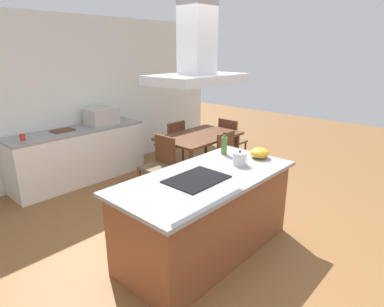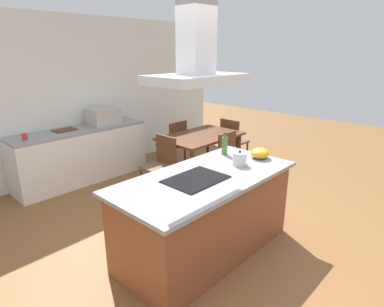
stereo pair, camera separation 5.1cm
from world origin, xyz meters
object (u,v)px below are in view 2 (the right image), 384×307
Objects in this scene: tea_kettle at (240,159)px; chair_at_left_end at (161,161)px; coffee_mug_red at (25,137)px; chair_facing_island at (232,157)px; olive_oil_bottle at (225,145)px; countertop_microwave at (104,116)px; mixing_bowl at (260,153)px; cutting_board at (65,130)px; chair_at_right_end at (232,138)px; cooktop at (196,179)px; dining_table at (201,140)px; range_hood at (196,54)px; chair_facing_back_wall at (174,141)px.

tea_kettle is 0.23× the size of chair_at_left_end.
coffee_mug_red reaches higher than chair_facing_island.
tea_kettle is 0.41m from olive_oil_bottle.
countertop_microwave is 2.33m from chair_facing_island.
mixing_bowl is 0.66× the size of cutting_board.
chair_at_left_end is (0.81, -1.41, -0.40)m from cutting_board.
cutting_board is 0.38× the size of chair_at_right_end.
chair_facing_island is (1.79, 0.85, -0.40)m from cooktop.
range_hood is at bearing -139.63° from dining_table.
olive_oil_bottle reaches higher than mixing_bowl.
tea_kettle is at bearing -125.43° from dining_table.
countertop_microwave is at bearing 75.17° from cooktop.
olive_oil_bottle is 1.20m from chair_facing_island.
tea_kettle is 0.41× the size of countertop_microwave.
range_hood is at bearing 0.00° from cooktop.
tea_kettle is 0.23× the size of chair_facing_island.
mixing_bowl is 2.46m from chair_facing_back_wall.
range_hood reaches higher than cooktop.
countertop_microwave reaches higher than chair_at_left_end.
tea_kettle reaches higher than coffee_mug_red.
mixing_bowl is 1.69m from chair_at_left_end.
coffee_mug_red is 3.12m from chair_facing_island.
coffee_mug_red is at bearing 140.32° from chair_facing_island.
chair_facing_island is at bearing -36.01° from chair_at_left_end.
cooktop is at bearing -150.65° from chair_at_right_end.
chair_at_right_end is at bearing -35.03° from countertop_microwave.
dining_table is (1.79, 1.52, -0.24)m from cooktop.
range_hood reaches higher than coffee_mug_red.
tea_kettle is 0.23× the size of chair_at_right_end.
olive_oil_bottle reaches higher than cutting_board.
olive_oil_bottle is 1.32m from chair_at_left_end.
coffee_mug_red is 0.26× the size of cutting_board.
coffee_mug_red is (-0.59, 2.82, 0.04)m from cooktop.
chair_facing_back_wall is at bearing -15.07° from coffee_mug_red.
chair_facing_back_wall is 3.24m from range_hood.
cutting_board is 2.73m from chair_facing_island.
chair_at_left_end is at bearing 180.00° from dining_table.
mixing_bowl is 0.25× the size of chair_facing_back_wall.
countertop_microwave reaches higher than coffee_mug_red.
chair_facing_island is 2.54m from range_hood.
chair_at_right_end is at bearing 29.35° from cooktop.
chair_at_right_end reaches higher than dining_table.
coffee_mug_red is at bearing 158.37° from chair_at_right_end.
chair_facing_back_wall is 1.13m from chair_at_right_end.
tea_kettle is 1.31m from range_hood.
mixing_bowl is 0.45× the size of countertop_microwave.
chair_at_right_end is at bearing -28.10° from cutting_board.
chair_at_right_end is at bearing -21.63° from coffee_mug_red.
cooktop is 2.02m from chair_facing_island.
chair_facing_island is 1.00× the size of chair_facing_back_wall.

